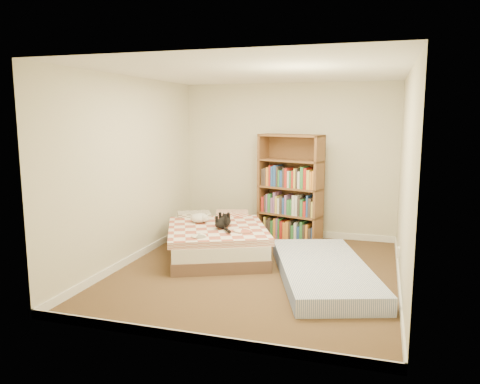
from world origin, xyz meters
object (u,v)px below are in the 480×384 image
(black_cat, at_px, (224,222))
(bed, at_px, (217,239))
(bookshelf, at_px, (290,203))
(floor_mattress, at_px, (323,271))
(white_dog, at_px, (200,218))

(black_cat, bearing_deg, bed, 134.39)
(bookshelf, bearing_deg, floor_mattress, -50.02)
(bookshelf, xyz_separation_m, white_dog, (-1.14, -1.03, -0.10))
(black_cat, height_order, white_dog, black_cat)
(bookshelf, relative_size, black_cat, 2.39)
(floor_mattress, xyz_separation_m, black_cat, (-1.46, 0.51, 0.41))
(bed, height_order, black_cat, black_cat)
(floor_mattress, height_order, black_cat, black_cat)
(bookshelf, height_order, floor_mattress, bookshelf)
(bed, relative_size, white_dog, 6.31)
(white_dog, bearing_deg, floor_mattress, -40.27)
(bed, xyz_separation_m, bookshelf, (0.85, 1.07, 0.38))
(bed, distance_m, bookshelf, 1.42)
(bookshelf, bearing_deg, white_dog, -121.86)
(floor_mattress, xyz_separation_m, white_dog, (-1.88, 0.66, 0.41))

